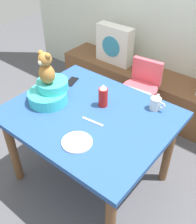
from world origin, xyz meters
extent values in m
plane|color=#4C4C51|center=(0.00, 0.00, 0.00)|extent=(8.00, 8.00, 0.00)
cube|color=brown|center=(0.00, 1.24, 0.23)|extent=(2.60, 0.44, 0.46)
cube|color=white|center=(-0.66, 1.22, 0.68)|extent=(0.44, 0.14, 0.44)
cylinder|color=teal|center=(-0.66, 1.15, 0.68)|extent=(0.24, 0.01, 0.24)
cube|color=#429155|center=(-0.22, 1.24, 0.51)|extent=(0.20, 0.14, 0.09)
cube|color=#264C8C|center=(0.00, 0.00, 0.72)|extent=(1.19, 0.98, 0.04)
cylinder|color=brown|center=(-0.50, -0.40, 0.35)|extent=(0.07, 0.07, 0.70)
cylinder|color=brown|center=(0.50, -0.40, 0.35)|extent=(0.07, 0.07, 0.70)
cylinder|color=brown|center=(-0.50, 0.40, 0.35)|extent=(0.07, 0.07, 0.70)
cylinder|color=brown|center=(0.50, 0.40, 0.35)|extent=(0.07, 0.07, 0.70)
cylinder|color=#D84C59|center=(-0.03, 0.79, 0.51)|extent=(0.34, 0.34, 0.10)
cube|color=#D84C59|center=(-0.05, 0.93, 0.67)|extent=(0.30, 0.08, 0.24)
cube|color=white|center=(-0.01, 0.61, 0.58)|extent=(0.32, 0.23, 0.02)
cylinder|color=silver|center=(-0.17, 0.65, 0.23)|extent=(0.03, 0.03, 0.46)
cylinder|color=silver|center=(0.11, 0.65, 0.23)|extent=(0.03, 0.03, 0.46)
cylinder|color=silver|center=(-0.17, 0.93, 0.23)|extent=(0.03, 0.03, 0.46)
cylinder|color=silver|center=(0.11, 0.93, 0.23)|extent=(0.03, 0.03, 0.46)
cylinder|color=#37C0BD|center=(-0.34, -0.09, 0.79)|extent=(0.30, 0.30, 0.09)
cylinder|color=#37C0BD|center=(-0.34, -0.03, 0.86)|extent=(0.24, 0.24, 0.07)
ellipsoid|color=#A66E31|center=(-0.34, -0.07, 0.97)|extent=(0.13, 0.11, 0.15)
sphere|color=#A66E31|center=(-0.34, -0.07, 1.09)|extent=(0.10, 0.10, 0.10)
sphere|color=beige|center=(-0.34, -0.11, 1.08)|extent=(0.04, 0.04, 0.04)
sphere|color=#A66E31|center=(-0.38, -0.07, 1.13)|extent=(0.04, 0.04, 0.04)
sphere|color=#A66E31|center=(-0.31, -0.07, 1.13)|extent=(0.04, 0.04, 0.04)
cylinder|color=red|center=(0.02, 0.14, 0.81)|extent=(0.07, 0.07, 0.15)
cone|color=white|center=(0.02, 0.14, 0.91)|extent=(0.06, 0.06, 0.03)
cylinder|color=silver|center=(0.35, 0.35, 0.79)|extent=(0.08, 0.08, 0.09)
torus|color=silver|center=(0.40, 0.35, 0.79)|extent=(0.06, 0.01, 0.06)
cylinder|color=white|center=(0.14, -0.29, 0.75)|extent=(0.20, 0.20, 0.01)
cube|color=black|center=(-0.40, 0.24, 0.74)|extent=(0.11, 0.16, 0.01)
cube|color=silver|center=(0.08, -0.06, 0.74)|extent=(0.17, 0.03, 0.01)
camera|label=1|loc=(1.00, -1.14, 1.93)|focal=42.20mm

